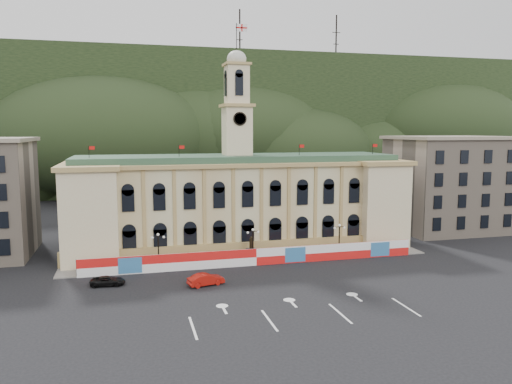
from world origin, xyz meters
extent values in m
plane|color=black|center=(0.00, 0.00, 0.00)|extent=(260.00, 260.00, 0.00)
cube|color=black|center=(0.00, 130.00, 22.00)|extent=(230.00, 70.00, 44.00)
cube|color=#595651|center=(35.00, 110.00, 30.00)|extent=(22.00, 8.00, 14.00)
cube|color=#595651|center=(-48.00, 108.00, 26.00)|extent=(16.00, 7.00, 10.00)
cylinder|color=black|center=(20.00, 115.00, 50.00)|extent=(0.50, 0.50, 20.00)
cylinder|color=black|center=(55.00, 115.00, 50.00)|extent=(0.50, 0.50, 20.00)
cube|color=beige|center=(0.00, 28.00, 7.00)|extent=(55.00, 15.00, 14.00)
cube|color=tan|center=(0.00, 20.20, 1.20)|extent=(56.00, 0.80, 2.40)
cube|color=tan|center=(0.00, 28.00, 14.30)|extent=(56.20, 16.20, 0.60)
cube|color=#30513A|center=(0.00, 28.00, 15.00)|extent=(53.00, 13.00, 1.20)
cube|color=beige|center=(-23.50, 27.00, 7.00)|extent=(8.00, 17.00, 14.00)
cube|color=beige|center=(23.50, 27.00, 7.00)|extent=(8.00, 17.00, 14.00)
cube|color=beige|center=(0.00, 28.00, 19.60)|extent=(4.40, 4.40, 8.00)
cube|color=tan|center=(0.00, 28.00, 23.80)|extent=(5.20, 5.20, 0.50)
cube|color=beige|center=(0.00, 28.00, 27.10)|extent=(3.60, 3.60, 6.50)
cube|color=tan|center=(0.00, 28.00, 30.50)|extent=(4.20, 4.20, 0.40)
cylinder|color=black|center=(0.00, 25.70, 21.60)|extent=(2.20, 0.20, 2.20)
ellipsoid|color=beige|center=(0.00, 28.00, 31.40)|extent=(3.20, 3.20, 2.72)
cylinder|color=black|center=(0.00, 28.00, 34.60)|extent=(0.12, 0.12, 5.00)
cube|color=white|center=(0.90, 28.00, 36.40)|extent=(1.80, 0.04, 1.20)
cube|color=red|center=(0.90, 27.97, 36.40)|extent=(1.80, 0.02, 0.22)
cube|color=red|center=(0.90, 27.97, 36.40)|extent=(0.22, 0.02, 1.20)
cube|color=tan|center=(43.00, 31.00, 9.00)|extent=(20.00, 16.00, 18.00)
cube|color=gray|center=(43.00, 31.00, 18.30)|extent=(21.00, 17.00, 0.60)
cube|color=red|center=(0.00, 15.00, 1.25)|extent=(50.00, 0.25, 2.50)
cube|color=teal|center=(-18.00, 14.86, 1.25)|extent=(3.20, 0.05, 2.20)
cube|color=teal|center=(6.00, 14.86, 1.25)|extent=(3.20, 0.05, 2.20)
cube|color=teal|center=(20.00, 14.86, 1.25)|extent=(3.20, 0.05, 2.20)
cube|color=slate|center=(0.00, 17.75, 0.08)|extent=(56.00, 5.50, 0.16)
cube|color=#595651|center=(0.00, 18.00, 0.90)|extent=(1.40, 1.40, 1.80)
cylinder|color=black|center=(0.00, 18.00, 2.60)|extent=(0.60, 0.60, 1.60)
sphere|color=black|center=(0.00, 18.00, 3.50)|extent=(0.44, 0.44, 0.44)
cylinder|color=black|center=(-14.00, 17.00, 0.15)|extent=(0.44, 0.44, 0.30)
cylinder|color=black|center=(-14.00, 17.00, 2.40)|extent=(0.18, 0.18, 4.80)
cube|color=black|center=(-14.00, 17.00, 4.70)|extent=(1.60, 0.08, 0.08)
sphere|color=silver|center=(-14.80, 17.00, 4.55)|extent=(0.36, 0.36, 0.36)
sphere|color=silver|center=(-13.20, 17.00, 4.55)|extent=(0.36, 0.36, 0.36)
sphere|color=silver|center=(-14.00, 17.00, 4.95)|extent=(0.40, 0.40, 0.40)
cylinder|color=black|center=(0.00, 17.00, 0.15)|extent=(0.44, 0.44, 0.30)
cylinder|color=black|center=(0.00, 17.00, 2.40)|extent=(0.18, 0.18, 4.80)
cube|color=black|center=(0.00, 17.00, 4.70)|extent=(1.60, 0.08, 0.08)
sphere|color=silver|center=(-0.80, 17.00, 4.55)|extent=(0.36, 0.36, 0.36)
sphere|color=silver|center=(0.80, 17.00, 4.55)|extent=(0.36, 0.36, 0.36)
sphere|color=silver|center=(0.00, 17.00, 4.95)|extent=(0.40, 0.40, 0.40)
cylinder|color=black|center=(14.00, 17.00, 0.15)|extent=(0.44, 0.44, 0.30)
cylinder|color=black|center=(14.00, 17.00, 2.40)|extent=(0.18, 0.18, 4.80)
cube|color=black|center=(14.00, 17.00, 4.70)|extent=(1.60, 0.08, 0.08)
sphere|color=silver|center=(13.20, 17.00, 4.55)|extent=(0.36, 0.36, 0.36)
sphere|color=silver|center=(14.80, 17.00, 4.55)|extent=(0.36, 0.36, 0.36)
sphere|color=silver|center=(14.00, 17.00, 4.95)|extent=(0.40, 0.40, 0.40)
imported|color=#AC130C|center=(-8.63, 7.42, 0.78)|extent=(3.92, 5.51, 1.55)
imported|color=black|center=(-20.81, 10.45, 0.61)|extent=(2.84, 4.75, 1.22)
camera|label=1|loc=(-17.82, -54.17, 19.82)|focal=35.00mm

